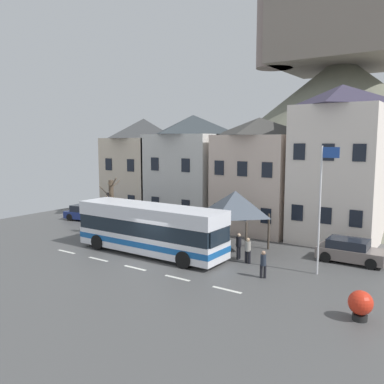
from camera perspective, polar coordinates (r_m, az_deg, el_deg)
The scene contains 19 objects.
ground_plane at distance 24.42m, azimuth -6.31°, elevation -10.02°, with size 40.00×60.00×0.07m.
townhouse_00 at distance 39.93m, azimuth -6.76°, elevation 3.57°, with size 5.49×6.85×9.30m.
townhouse_01 at distance 36.43m, azimuth 0.17°, elevation 3.38°, with size 6.42×6.93×9.45m.
townhouse_02 at distance 32.58m, azimuth 9.36°, elevation 2.41°, with size 5.89×5.66×9.00m.
townhouse_03 at distance 30.48m, azimuth 20.05°, elevation 3.68°, with size 5.75×5.75×11.06m.
hilltop_castle at distance 52.06m, azimuth 20.03°, elevation 8.97°, with size 43.49×43.49×25.61m.
transit_bus at distance 25.98m, azimuth -5.95°, elevation -5.28°, with size 10.39×2.73×3.13m.
bus_shelter at distance 26.30m, azimuth 6.12°, elevation -1.59°, with size 3.60×3.60×3.99m.
parked_car_00 at distance 33.64m, azimuth -7.33°, elevation -3.99°, with size 4.70×2.32×1.37m.
parked_car_01 at distance 26.11m, azimuth 21.44°, elevation -7.74°, with size 3.84×2.01×1.38m.
parked_car_02 at distance 37.82m, azimuth -14.45°, elevation -2.90°, with size 4.60×2.45×1.38m.
pedestrian_00 at distance 21.91m, azimuth 10.02°, elevation -9.85°, with size 0.32×0.30×1.48m.
pedestrian_01 at distance 25.01m, azimuth 6.61°, elevation -7.34°, with size 0.33×0.34×1.61m.
pedestrian_02 at distance 25.39m, azimuth 3.80°, elevation -7.33°, with size 0.35×0.38×1.52m.
pedestrian_03 at distance 24.25m, azimuth 7.90°, elevation -8.02°, with size 0.37×0.34×1.54m.
public_bench at distance 29.52m, azimuth 3.89°, elevation -5.94°, with size 1.44×0.48×0.87m.
flagpole at distance 22.49m, azimuth 17.81°, elevation -1.21°, with size 0.95×0.10×6.96m.
harbour_buoy at distance 18.18m, azimuth 22.69°, elevation -14.36°, with size 0.99×0.99×1.24m.
bare_tree_00 at distance 30.96m, azimuth -11.29°, elevation -2.08°, with size 2.00×1.74×4.54m.
Camera 1 is at (15.24, -17.65, 7.24)m, focal length 37.79 mm.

